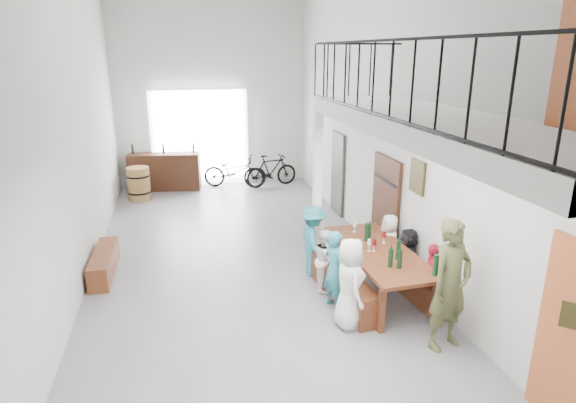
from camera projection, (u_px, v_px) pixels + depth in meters
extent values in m
plane|color=slate|center=(243.00, 264.00, 9.14)|extent=(12.00, 12.00, 0.00)
plane|color=silver|center=(212.00, 91.00, 13.89)|extent=(5.50, 0.00, 5.50)
plane|color=silver|center=(378.00, 256.00, 2.74)|extent=(5.50, 0.00, 5.50)
plane|color=silver|center=(69.00, 124.00, 7.72)|extent=(0.00, 12.00, 12.00)
plane|color=silver|center=(387.00, 114.00, 8.91)|extent=(0.00, 12.00, 12.00)
cube|color=white|center=(200.00, 139.00, 14.15)|extent=(2.80, 0.08, 2.80)
cube|color=#A24923|center=(574.00, 343.00, 4.85)|extent=(0.06, 0.95, 2.10)
cube|color=#3D1E10|center=(385.00, 209.00, 9.14)|extent=(0.06, 1.10, 2.00)
cube|color=#323D32|center=(338.00, 174.00, 11.75)|extent=(0.06, 0.80, 2.00)
cube|color=#393316|center=(417.00, 177.00, 7.86)|extent=(0.04, 0.45, 0.55)
cylinder|color=white|center=(360.00, 124.00, 10.12)|extent=(0.04, 0.28, 0.28)
cube|color=white|center=(442.00, 127.00, 5.70)|extent=(1.50, 5.60, 0.25)
cube|color=black|center=(390.00, 40.00, 5.25)|extent=(0.03, 5.60, 0.03)
cube|color=black|center=(385.00, 116.00, 5.50)|extent=(0.03, 5.60, 0.03)
cube|color=black|center=(360.00, 44.00, 7.99)|extent=(1.50, 0.03, 0.03)
cube|color=white|center=(317.00, 193.00, 8.57)|extent=(0.14, 0.14, 2.88)
cube|color=brown|center=(379.00, 252.00, 7.78)|extent=(1.08, 2.49, 0.06)
cube|color=brown|center=(382.00, 309.00, 6.81)|extent=(0.09, 0.09, 0.73)
cube|color=brown|center=(435.00, 302.00, 7.02)|extent=(0.09, 0.09, 0.73)
cube|color=brown|center=(331.00, 252.00, 8.77)|extent=(0.09, 0.09, 0.73)
cube|color=brown|center=(374.00, 247.00, 8.98)|extent=(0.09, 0.09, 0.73)
cube|color=brown|center=(340.00, 283.00, 7.84)|extent=(0.56, 2.20, 0.50)
cube|color=brown|center=(408.00, 281.00, 7.97)|extent=(0.41, 1.91, 0.44)
cylinder|color=black|center=(369.00, 230.00, 8.14)|extent=(0.07, 0.07, 0.35)
cylinder|color=black|center=(367.00, 231.00, 8.10)|extent=(0.07, 0.07, 0.35)
cylinder|color=black|center=(391.00, 256.00, 7.12)|extent=(0.07, 0.07, 0.35)
cylinder|color=black|center=(400.00, 257.00, 7.08)|extent=(0.07, 0.07, 0.35)
cylinder|color=black|center=(398.00, 248.00, 7.39)|extent=(0.07, 0.07, 0.35)
cube|color=brown|center=(104.00, 263.00, 8.65)|extent=(0.37, 1.55, 0.43)
cylinder|color=olive|center=(139.00, 184.00, 12.94)|extent=(0.60, 0.60, 0.90)
cylinder|color=black|center=(140.00, 192.00, 13.00)|extent=(0.61, 0.61, 0.05)
cylinder|color=black|center=(138.00, 176.00, 12.87)|extent=(0.61, 0.61, 0.05)
cube|color=#3D1E10|center=(165.00, 172.00, 13.91)|extent=(2.07, 0.84, 1.06)
cylinder|color=black|center=(133.00, 149.00, 13.65)|extent=(0.06, 0.06, 0.28)
cylinder|color=black|center=(163.00, 148.00, 13.75)|extent=(0.06, 0.06, 0.28)
cylinder|color=black|center=(193.00, 148.00, 13.80)|extent=(0.06, 0.06, 0.28)
imported|color=white|center=(350.00, 283.00, 6.89)|extent=(0.46, 0.68, 1.36)
imported|color=teal|center=(334.00, 269.00, 7.43)|extent=(0.43, 0.54, 1.28)
imported|color=white|center=(327.00, 260.00, 8.02)|extent=(0.54, 0.62, 1.06)
imported|color=teal|center=(313.00, 241.00, 8.53)|extent=(0.49, 0.84, 1.29)
imported|color=red|center=(432.00, 277.00, 7.38)|extent=(0.49, 0.70, 1.10)
imported|color=black|center=(407.00, 258.00, 8.13)|extent=(0.53, 1.02, 1.05)
imported|color=white|center=(389.00, 244.00, 8.59)|extent=(0.38, 0.56, 1.12)
imported|color=#484A2A|center=(450.00, 285.00, 6.34)|extent=(0.77, 0.62, 1.83)
imported|color=#205322|center=(358.00, 236.00, 9.93)|extent=(0.41, 0.37, 0.41)
imported|color=black|center=(234.00, 172.00, 14.14)|extent=(1.91, 1.19, 0.95)
imported|color=black|center=(272.00, 171.00, 14.23)|extent=(1.66, 0.79, 0.96)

